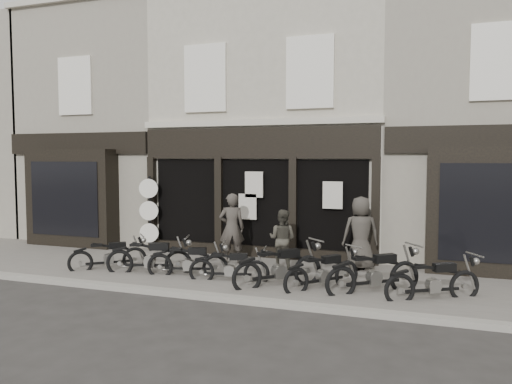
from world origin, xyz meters
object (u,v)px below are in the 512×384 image
(man_right, at_px, (361,233))
(motorcycle_2, at_px, (189,264))
(motorcycle_4, at_px, (279,271))
(advert_sign_post, at_px, (149,217))
(motorcycle_0, at_px, (109,258))
(motorcycle_5, at_px, (323,275))
(motorcycle_6, at_px, (374,277))
(motorcycle_1, at_px, (150,261))
(motorcycle_7, at_px, (434,285))
(man_centre, at_px, (282,239))
(man_left, at_px, (232,228))
(motorcycle_3, at_px, (230,270))

(man_right, bearing_deg, motorcycle_2, 8.55)
(motorcycle_4, distance_m, advert_sign_post, 5.68)
(motorcycle_0, height_order, motorcycle_5, motorcycle_5)
(motorcycle_2, bearing_deg, motorcycle_6, -14.88)
(advert_sign_post, bearing_deg, man_right, -19.61)
(motorcycle_0, bearing_deg, motorcycle_5, -40.57)
(motorcycle_1, height_order, motorcycle_5, motorcycle_1)
(motorcycle_7, relative_size, man_right, 1.01)
(motorcycle_2, relative_size, motorcycle_4, 1.09)
(motorcycle_5, height_order, man_centre, man_centre)
(motorcycle_1, bearing_deg, motorcycle_0, 160.75)
(motorcycle_2, height_order, motorcycle_6, motorcycle_6)
(motorcycle_1, height_order, man_centre, man_centre)
(motorcycle_5, bearing_deg, motorcycle_4, 135.03)
(motorcycle_1, bearing_deg, man_right, 5.42)
(motorcycle_0, height_order, motorcycle_4, motorcycle_4)
(motorcycle_2, bearing_deg, motorcycle_4, -18.06)
(motorcycle_4, relative_size, man_left, 0.95)
(motorcycle_0, distance_m, motorcycle_1, 1.27)
(motorcycle_0, height_order, man_right, man_right)
(man_centre, distance_m, man_right, 2.04)
(motorcycle_4, bearing_deg, motorcycle_3, 134.86)
(motorcycle_0, relative_size, motorcycle_1, 0.78)
(motorcycle_7, distance_m, advert_sign_post, 8.78)
(motorcycle_4, relative_size, motorcycle_6, 0.93)
(motorcycle_1, height_order, motorcycle_7, motorcycle_1)
(advert_sign_post, bearing_deg, motorcycle_1, -74.27)
(motorcycle_0, distance_m, advert_sign_post, 2.62)
(motorcycle_3, height_order, man_right, man_right)
(motorcycle_6, distance_m, man_centre, 2.99)
(motorcycle_2, height_order, motorcycle_3, motorcycle_2)
(motorcycle_0, height_order, man_left, man_left)
(motorcycle_6, bearing_deg, advert_sign_post, 122.68)
(man_left, distance_m, man_right, 3.49)
(motorcycle_1, relative_size, motorcycle_4, 1.16)
(man_right, bearing_deg, man_left, -13.57)
(motorcycle_0, bearing_deg, advert_sign_post, 56.24)
(motorcycle_3, bearing_deg, motorcycle_7, -12.50)
(motorcycle_5, bearing_deg, motorcycle_0, 129.96)
(motorcycle_0, xyz_separation_m, motorcycle_1, (1.27, -0.04, 0.04))
(man_left, bearing_deg, motorcycle_4, 112.47)
(motorcycle_2, relative_size, man_centre, 1.29)
(motorcycle_3, bearing_deg, motorcycle_2, 160.89)
(man_right, bearing_deg, motorcycle_6, 87.05)
(motorcycle_1, xyz_separation_m, motorcycle_2, (1.06, 0.06, -0.03))
(motorcycle_2, distance_m, motorcycle_7, 5.73)
(man_left, xyz_separation_m, man_centre, (1.51, -0.19, -0.19))
(motorcycle_6, bearing_deg, motorcycle_5, 144.40)
(motorcycle_6, distance_m, advert_sign_post, 7.57)
(motorcycle_5, bearing_deg, man_left, 99.25)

